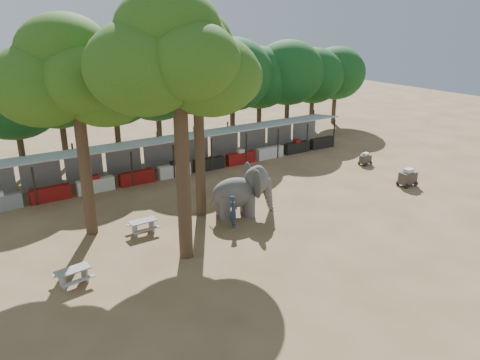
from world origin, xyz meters
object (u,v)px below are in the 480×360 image
yard_tree_left (70,74)px  handler (233,211)px  picnic_table_far (143,225)px  cart_front (408,177)px  elephant (243,191)px  cart_back (365,159)px  yard_tree_back (193,62)px  picnic_table_near (73,274)px  yard_tree_center (173,57)px

yard_tree_left → handler: yard_tree_left is taller
picnic_table_far → cart_front: cart_front is taller
elephant → handler: size_ratio=2.14×
yard_tree_left → cart_front: yard_tree_left is taller
picnic_table_far → handler: bearing=-24.5°
elephant → cart_back: elephant is taller
yard_tree_left → yard_tree_back: size_ratio=0.97×
yard_tree_left → handler: 10.61m
cart_front → picnic_table_near: bearing=-176.1°
handler → cart_front: 13.26m
handler → yard_tree_center: bearing=142.6°
cart_front → picnic_table_far: bearing=174.0°
handler → cart_back: handler is taller
picnic_table_near → elephant: bearing=5.2°
elephant → handler: (-1.35, -1.14, -0.53)m
yard_tree_left → cart_back: (21.23, 0.30, -7.74)m
yard_tree_left → picnic_table_near: (-1.99, -4.77, -7.74)m
yard_tree_left → yard_tree_center: bearing=-59.0°
yard_tree_center → cart_front: size_ratio=9.43×
yard_tree_back → picnic_table_near: yard_tree_back is taller
yard_tree_back → picnic_table_near: 11.97m
picnic_table_far → cart_back: bearing=5.3°
picnic_table_near → picnic_table_far: 5.36m
cart_front → cart_back: 5.00m
yard_tree_back → picnic_table_far: yard_tree_back is taller
yard_tree_center → elephant: size_ratio=3.13×
cart_front → yard_tree_center: bearing=-175.2°
cart_front → yard_tree_back: bearing=169.1°
cart_front → cart_back: bearing=79.1°
handler → picnic_table_near: size_ratio=1.14×
yard_tree_back → picnic_table_far: 8.88m
handler → yard_tree_back: bearing=49.2°
picnic_table_near → yard_tree_center: bearing=-10.2°
yard_tree_back → cart_front: yard_tree_back is taller
yard_tree_center → handler: bearing=20.1°
yard_tree_center → handler: 9.24m
elephant → cart_back: bearing=26.6°
picnic_table_near → cart_front: bearing=-6.9°
elephant → picnic_table_near: elephant is taller
yard_tree_back → picnic_table_near: (-7.99, -3.77, -8.08)m
cart_front → handler: bearing=179.3°
picnic_table_far → elephant: bearing=-8.6°
picnic_table_near → cart_front: 22.00m
picnic_table_near → picnic_table_far: bearing=27.7°
yard_tree_back → cart_back: 17.29m
yard_tree_left → picnic_table_far: 8.27m
yard_tree_back → cart_back: yard_tree_back is taller
handler → cart_front: size_ratio=1.40×
yard_tree_left → yard_tree_back: bearing=-9.5°
handler → elephant: bearing=-17.3°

